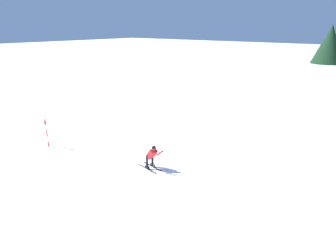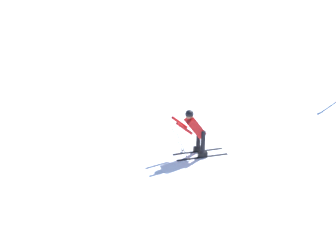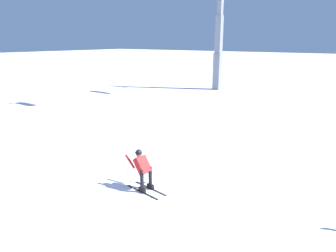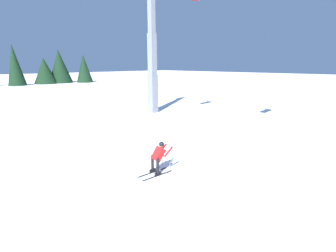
% 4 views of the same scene
% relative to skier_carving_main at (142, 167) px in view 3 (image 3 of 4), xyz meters
% --- Properties ---
extents(ground_plane, '(260.00, 260.00, 0.00)m').
position_rel_skier_carving_main_xyz_m(ground_plane, '(0.36, -1.25, -0.85)').
color(ground_plane, white).
extents(skier_carving_main, '(0.81, 1.74, 1.61)m').
position_rel_skier_carving_main_xyz_m(skier_carving_main, '(0.00, 0.00, 0.00)').
color(skier_carving_main, black).
rests_on(skier_carving_main, ground_plane).
extents(lift_tower_far, '(0.75, 2.52, 12.03)m').
position_rel_skier_carving_main_xyz_m(lift_tower_far, '(22.84, 9.00, 4.15)').
color(lift_tower_far, gray).
rests_on(lift_tower_far, ground_plane).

